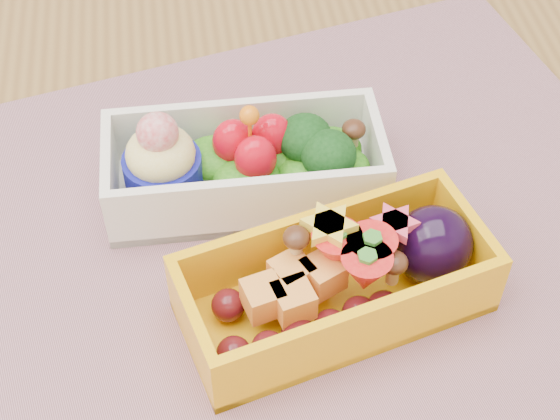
{
  "coord_description": "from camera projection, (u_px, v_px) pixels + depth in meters",
  "views": [
    {
      "loc": [
        -0.01,
        -0.36,
        1.21
      ],
      "look_at": [
        0.04,
        0.0,
        0.79
      ],
      "focal_mm": 55.47,
      "sensor_mm": 36.0,
      "label": 1
    }
  ],
  "objects": [
    {
      "name": "table",
      "position": [
        225.0,
        341.0,
        0.66
      ],
      "size": [
        1.2,
        0.8,
        0.75
      ],
      "color": "brown",
      "rests_on": "ground"
    },
    {
      "name": "placemat",
      "position": [
        270.0,
        254.0,
        0.58
      ],
      "size": [
        0.65,
        0.55,
        0.0
      ],
      "primitive_type": "cube",
      "rotation": [
        0.0,
        0.0,
        0.22
      ],
      "color": "#A26F7D",
      "rests_on": "table"
    },
    {
      "name": "bento_white",
      "position": [
        243.0,
        165.0,
        0.6
      ],
      "size": [
        0.19,
        0.09,
        0.08
      ],
      "rotation": [
        0.0,
        0.0,
        -0.02
      ],
      "color": "white",
      "rests_on": "placemat"
    },
    {
      "name": "bento_yellow",
      "position": [
        342.0,
        280.0,
        0.53
      ],
      "size": [
        0.21,
        0.13,
        0.06
      ],
      "rotation": [
        0.0,
        0.0,
        0.26
      ],
      "color": "#F6AF0C",
      "rests_on": "placemat"
    }
  ]
}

